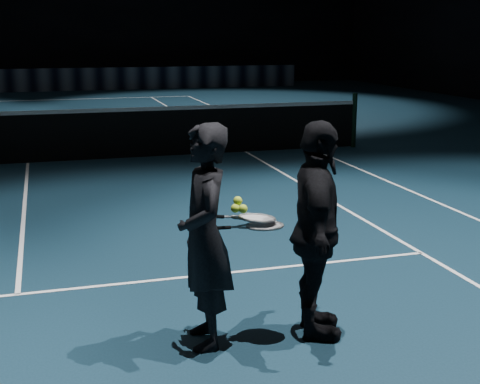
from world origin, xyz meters
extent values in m
plane|color=#0D222F|center=(0.00, 0.00, 0.00)|extent=(36.00, 36.00, 0.00)
cylinder|color=black|center=(6.40, 0.00, 0.55)|extent=(0.10, 0.10, 1.10)
cube|color=black|center=(0.00, 0.00, 0.45)|extent=(12.80, 0.02, 0.86)
cube|color=white|center=(0.00, 0.00, 0.92)|extent=(12.80, 0.03, 0.07)
cube|color=black|center=(0.00, 15.50, 0.45)|extent=(22.00, 0.15, 0.90)
imported|color=black|center=(1.41, -7.79, 0.84)|extent=(0.44, 0.63, 1.68)
imported|color=black|center=(2.25, -7.89, 0.84)|extent=(0.69, 1.06, 1.68)
camera|label=1|loc=(0.33, -12.36, 2.30)|focal=50.00mm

